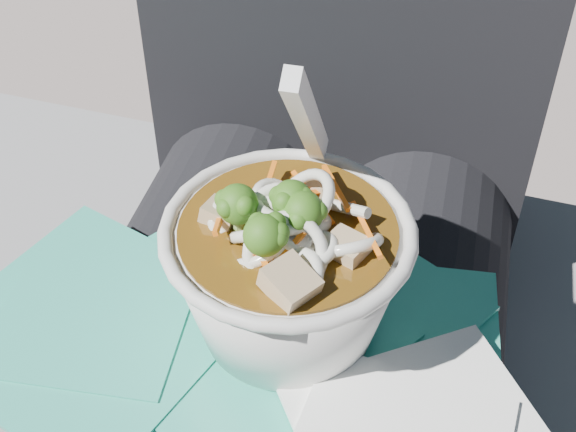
% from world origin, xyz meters
% --- Properties ---
extents(lap, '(0.33, 0.48, 0.16)m').
position_xyz_m(lap, '(0.00, 0.00, 0.57)').
color(lap, black).
rests_on(lap, stone_ledge).
extents(person_body, '(0.34, 0.94, 1.04)m').
position_xyz_m(person_body, '(0.00, 0.09, 0.58)').
color(person_body, black).
rests_on(person_body, ground).
extents(plastic_bag, '(0.39, 0.27, 0.02)m').
position_xyz_m(plastic_bag, '(0.00, -0.01, 0.65)').
color(plastic_bag, teal).
rests_on(plastic_bag, lap).
extents(udon_bowl, '(0.19, 0.19, 0.20)m').
position_xyz_m(udon_bowl, '(0.01, 0.00, 0.72)').
color(udon_bowl, silver).
rests_on(udon_bowl, plastic_bag).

